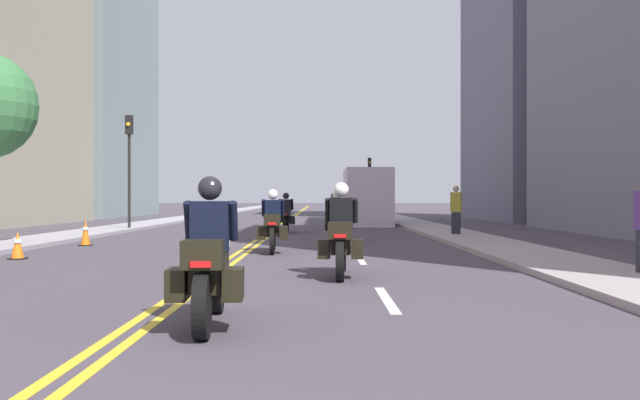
% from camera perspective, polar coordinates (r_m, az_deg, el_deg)
% --- Properties ---
extents(ground_plane, '(264.00, 264.00, 0.00)m').
position_cam_1_polar(ground_plane, '(49.31, -2.46, -1.41)').
color(ground_plane, '#443D47').
extents(sidewalk_left, '(2.14, 144.00, 0.12)m').
position_cam_1_polar(sidewalk_left, '(50.03, -10.21, -1.33)').
color(sidewalk_left, '#99959E').
rests_on(sidewalk_left, ground).
extents(sidewalk_right, '(2.14, 144.00, 0.12)m').
position_cam_1_polar(sidewalk_right, '(49.50, 5.38, -1.34)').
color(sidewalk_right, '#9E9595').
rests_on(sidewalk_right, ground).
extents(centreline_yellow_inner, '(0.12, 132.00, 0.01)m').
position_cam_1_polar(centreline_yellow_inner, '(49.31, -2.60, -1.41)').
color(centreline_yellow_inner, yellow).
rests_on(centreline_yellow_inner, ground).
extents(centreline_yellow_outer, '(0.12, 132.00, 0.01)m').
position_cam_1_polar(centreline_yellow_outer, '(49.30, -2.32, -1.41)').
color(centreline_yellow_outer, yellow).
rests_on(centreline_yellow_outer, ground).
extents(lane_dashes_white, '(0.14, 56.40, 0.01)m').
position_cam_1_polar(lane_dashes_white, '(30.30, 1.51, -2.41)').
color(lane_dashes_white, silver).
rests_on(lane_dashes_white, ground).
extents(building_left_2, '(9.11, 15.06, 30.04)m').
position_cam_1_polar(building_left_2, '(55.92, -20.01, 14.30)').
color(building_left_2, gray).
rests_on(building_left_2, ground).
extents(motorcycle_0, '(0.78, 2.21, 1.61)m').
position_cam_1_polar(motorcycle_0, '(7.39, -9.43, -5.50)').
color(motorcycle_0, black).
rests_on(motorcycle_0, ground).
extents(motorcycle_1, '(0.78, 2.31, 1.65)m').
position_cam_1_polar(motorcycle_1, '(11.92, 1.58, -3.25)').
color(motorcycle_1, black).
rests_on(motorcycle_1, ground).
extents(motorcycle_2, '(0.78, 2.30, 1.59)m').
position_cam_1_polar(motorcycle_2, '(17.21, -4.15, -2.18)').
color(motorcycle_2, black).
rests_on(motorcycle_2, ground).
extents(motorcycle_3, '(0.77, 2.16, 1.57)m').
position_cam_1_polar(motorcycle_3, '(22.21, 1.18, -1.71)').
color(motorcycle_3, black).
rests_on(motorcycle_3, ground).
extents(motorcycle_4, '(0.77, 2.11, 1.59)m').
position_cam_1_polar(motorcycle_4, '(27.02, -3.08, -1.33)').
color(motorcycle_4, black).
rests_on(motorcycle_4, ground).
extents(motorcycle_5, '(0.78, 2.24, 1.60)m').
position_cam_1_polar(motorcycle_5, '(32.27, 0.93, -1.11)').
color(motorcycle_5, black).
rests_on(motorcycle_5, ground).
extents(traffic_cone_0, '(0.34, 0.34, 0.64)m').
position_cam_1_polar(traffic_cone_0, '(16.76, -24.08, -3.46)').
color(traffic_cone_0, black).
rests_on(traffic_cone_0, ground).
extents(traffic_cone_2, '(0.32, 0.32, 0.79)m').
position_cam_1_polar(traffic_cone_2, '(20.73, -19.15, -2.56)').
color(traffic_cone_2, black).
rests_on(traffic_cone_2, ground).
extents(traffic_light_near, '(0.28, 0.38, 4.84)m').
position_cam_1_polar(traffic_light_near, '(29.90, -15.81, 3.94)').
color(traffic_light_near, black).
rests_on(traffic_light_near, ground).
extents(traffic_light_far, '(0.28, 0.38, 4.73)m').
position_cam_1_polar(traffic_light_far, '(57.35, 3.95, 2.07)').
color(traffic_light_far, black).
rests_on(traffic_light_far, ground).
extents(pedestrian_1, '(0.42, 0.34, 1.80)m').
position_cam_1_polar(pedestrian_1, '(24.27, 11.06, -0.87)').
color(pedestrian_1, '#222531').
rests_on(pedestrian_1, ground).
extents(parked_truck, '(2.20, 6.50, 2.80)m').
position_cam_1_polar(parked_truck, '(34.68, 3.68, 0.01)').
color(parked_truck, beige).
rests_on(parked_truck, ground).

